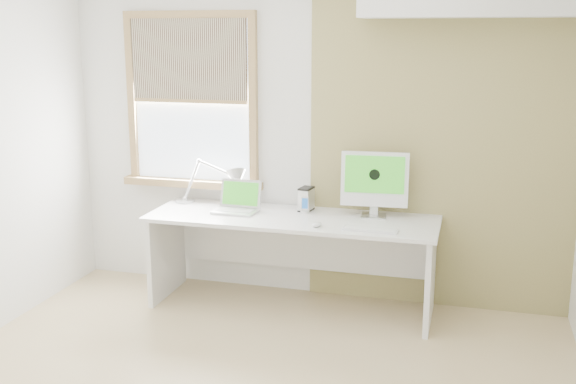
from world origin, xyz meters
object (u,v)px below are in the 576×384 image
(laptop, at_px, (238,204))
(imac, at_px, (375,181))
(desk_lamp, at_px, (227,181))
(external_drive, at_px, (306,199))
(desk, at_px, (294,239))

(laptop, xyz_separation_m, imac, (1.05, 0.12, 0.22))
(laptop, bearing_deg, imac, 6.47)
(desk_lamp, xyz_separation_m, laptop, (0.15, -0.17, -0.13))
(desk_lamp, xyz_separation_m, external_drive, (0.67, -0.02, -0.10))
(desk_lamp, height_order, imac, imac)
(laptop, height_order, imac, imac)
(desk, relative_size, external_drive, 11.85)
(laptop, relative_size, imac, 0.67)
(desk, bearing_deg, imac, 10.85)
(desk, distance_m, laptop, 0.52)
(laptop, distance_m, imac, 1.08)
(desk, distance_m, imac, 0.77)
(desk, xyz_separation_m, laptop, (-0.45, -0.00, 0.25))
(external_drive, xyz_separation_m, imac, (0.54, -0.03, 0.18))
(desk, height_order, desk_lamp, desk_lamp)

